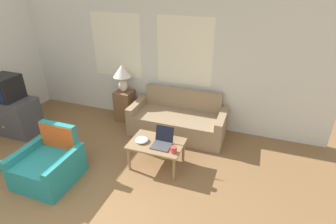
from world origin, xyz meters
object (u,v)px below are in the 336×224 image
(couch, at_px, (178,121))
(armchair, at_px, (50,165))
(snack_bowl, at_px, (142,140))
(television, at_px, (5,88))
(table_lamp, at_px, (122,74))
(coffee_table, at_px, (157,146))
(cat_black, at_px, (0,164))
(laptop, at_px, (162,141))
(cup_navy, at_px, (174,150))

(couch, relative_size, armchair, 2.25)
(snack_bowl, bearing_deg, television, 178.27)
(table_lamp, xyz_separation_m, coffee_table, (1.26, -1.28, -0.65))
(snack_bowl, bearing_deg, cat_black, -157.00)
(coffee_table, height_order, laptop, laptop)
(snack_bowl, bearing_deg, coffee_table, 10.93)
(couch, relative_size, snack_bowl, 8.56)
(television, bearing_deg, cat_black, -55.38)
(couch, bearing_deg, television, -160.56)
(armchair, distance_m, cup_navy, 1.92)
(snack_bowl, xyz_separation_m, cat_black, (-2.16, -0.92, -0.39))
(armchair, height_order, cat_black, armchair)
(snack_bowl, relative_size, cat_black, 0.43)
(coffee_table, bearing_deg, armchair, -149.56)
(coffee_table, height_order, cup_navy, cup_navy)
(table_lamp, relative_size, cat_black, 1.16)
(coffee_table, bearing_deg, television, 179.25)
(armchair, bearing_deg, television, 151.99)
(cat_black, bearing_deg, armchair, -42.07)
(coffee_table, relative_size, cup_navy, 8.44)
(laptop, xyz_separation_m, snack_bowl, (-0.34, -0.03, -0.03))
(coffee_table, bearing_deg, cup_navy, -24.27)
(couch, xyz_separation_m, snack_bowl, (-0.25, -1.18, 0.22))
(armchair, xyz_separation_m, coffee_table, (1.43, 0.84, 0.15))
(laptop, distance_m, cup_navy, 0.28)
(cup_navy, relative_size, cat_black, 0.20)
(armchair, bearing_deg, table_lamp, 85.53)
(armchair, height_order, coffee_table, armchair)
(coffee_table, distance_m, snack_bowl, 0.26)
(coffee_table, height_order, snack_bowl, snack_bowl)
(couch, height_order, armchair, couch)
(cup_navy, height_order, snack_bowl, cup_navy)
(armchair, xyz_separation_m, television, (-1.66, 0.88, 0.72))
(laptop, bearing_deg, cat_black, -159.20)
(cat_black, bearing_deg, table_lamp, 14.00)
(cup_navy, xyz_separation_m, snack_bowl, (-0.58, 0.11, -0.02))
(armchair, bearing_deg, snack_bowl, 33.66)
(cup_navy, distance_m, snack_bowl, 0.59)
(snack_bowl, distance_m, cat_black, 2.38)
(coffee_table, relative_size, cat_black, 1.72)
(snack_bowl, bearing_deg, cup_navy, -10.66)
(laptop, bearing_deg, television, 179.08)
(couch, height_order, laptop, couch)
(couch, relative_size, cat_black, 3.70)
(television, height_order, laptop, television)
(table_lamp, bearing_deg, snack_bowl, -52.19)
(television, xyz_separation_m, cup_navy, (3.43, -0.20, -0.47))
(laptop, bearing_deg, coffee_table, 174.23)
(armchair, relative_size, table_lamp, 1.41)
(television, height_order, snack_bowl, television)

